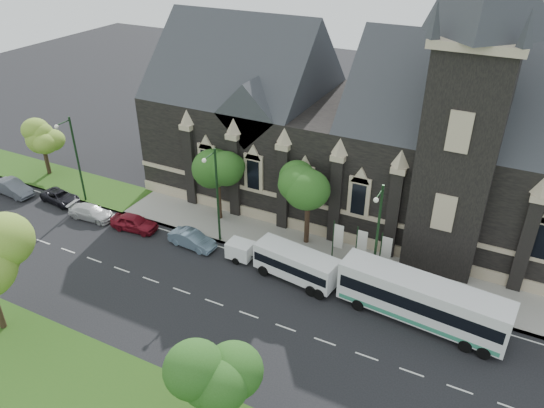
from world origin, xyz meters
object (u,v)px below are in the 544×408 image
Objects in this scene: tree_walk_far at (43,135)px; street_lamp_far at (75,156)px; tree_park_east at (213,375)px; car_far_red at (134,222)px; tour_coach at (422,300)px; car_far_grey at (13,188)px; banner_flag_left at (337,238)px; banner_flag_center at (360,244)px; sedan at (192,239)px; car_far_black at (60,197)px; street_lamp_mid at (216,192)px; street_lamp_near at (377,233)px; banner_flag_right at (384,251)px; tree_walk_left at (220,164)px; tree_walk_right at (312,185)px; shuttle_bus at (296,264)px; box_trailer at (240,250)px; car_far_white at (91,212)px.

street_lamp_far is (7.82, -3.08, 0.49)m from tree_walk_far.
tree_park_east is 23.69m from car_far_red.
tour_coach is 2.53× the size of car_far_grey.
banner_flag_center is at bearing 0.00° from banner_flag_left.
sedan reaches higher than car_far_black.
street_lamp_mid reaches higher than car_far_red.
tour_coach is at bearing -97.01° from car_far_red.
street_lamp_near is 3.34m from banner_flag_right.
tree_park_east is 18.58m from banner_flag_center.
street_lamp_far reaches higher than tree_walk_left.
street_lamp_mid is 2.05× the size of sedan.
street_lamp_near is at bearing -80.27° from sedan.
car_far_grey is at bearing -164.41° from street_lamp_far.
street_lamp_near is 30.00m from street_lamp_far.
tree_walk_left reaches higher than banner_flag_right.
banner_flag_right is 0.90× the size of car_far_black.
tree_walk_right is 1.10× the size of shuttle_bus.
banner_flag_right is (2.00, 0.00, 0.00)m from banner_flag_center.
tree_walk_far is 38.19m from banner_flag_right.
tour_coach is at bearing -7.02° from tree_walk_far.
tree_walk_left is 4.08m from street_lamp_mid.
tree_walk_right is at bearing 0.06° from tree_walk_left.
street_lamp_near is 37.92m from car_far_grey.
street_lamp_far is at bearing 180.00° from street_lamp_mid.
street_lamp_mid is at bearing 0.00° from street_lamp_far.
tree_walk_far is 24.03m from street_lamp_mid.
street_lamp_mid is at bearing -153.35° from tree_walk_right.
banner_flag_center is (12.29, 1.91, -2.73)m from street_lamp_mid.
tree_walk_far is 0.70× the size of street_lamp_mid.
street_lamp_mid reaches higher than banner_flag_left.
street_lamp_near is at bearing 0.00° from street_lamp_far.
tree_walk_left is at bearing 1.37° from tree_walk_far.
banner_flag_left is (26.29, 1.91, -2.73)m from street_lamp_far.
car_far_red is (-26.27, 0.34, -1.14)m from tour_coach.
tour_coach is 19.99m from sedan.
street_lamp_far is at bearing -176.14° from banner_flag_center.
street_lamp_near is 14.00m from street_lamp_mid.
tree_walk_left is at bearing 173.96° from banner_flag_right.
box_trailer is (-11.28, -3.25, -1.45)m from banner_flag_right.
tree_walk_right reaches higher than banner_flag_right.
street_lamp_far is at bearing 50.66° from car_far_white.
banner_flag_center is (-1.71, 1.91, -2.73)m from street_lamp_near.
banner_flag_right is at bearing 3.60° from street_lamp_far.
car_far_grey is (-10.58, -0.09, 0.13)m from car_far_white.
street_lamp_near is at bearing -81.66° from car_far_black.
street_lamp_far reaches higher than tree_park_east.
tree_walk_left reaches higher than box_trailer.
tree_walk_left reaches higher than banner_flag_left.
banner_flag_center is 0.33× the size of tour_coach.
tree_walk_left is (-11.97, 20.03, 1.12)m from tree_park_east.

